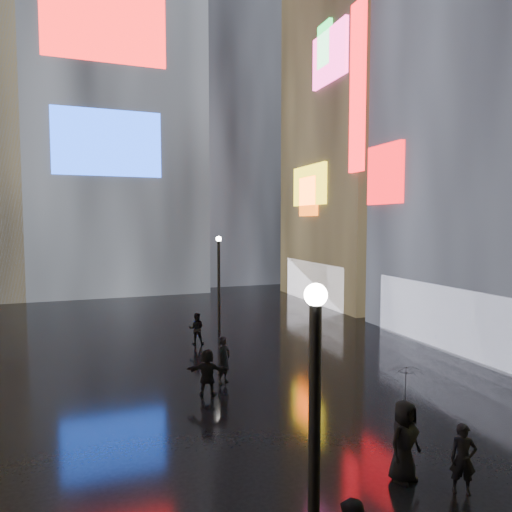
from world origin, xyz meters
TOP-DOWN VIEW (x-y plane):
  - ground at (0.00, 20.00)m, footprint 140.00×140.00m
  - building_right_far at (15.98, 30.00)m, footprint 10.28×12.00m
  - tower_main at (-3.00, 43.97)m, footprint 16.00×14.20m
  - tower_flank_right at (9.00, 46.00)m, footprint 12.00×12.00m
  - lamp_near at (-1.77, 4.93)m, footprint 0.30×0.30m
  - lamp_far at (2.17, 23.92)m, footprint 0.30×0.30m
  - pedestrian_4 at (2.25, 8.21)m, footprint 1.05×0.84m
  - pedestrian_5 at (-0.76, 14.81)m, footprint 1.57×1.01m
  - pedestrian_6 at (0.11, 15.79)m, footprint 0.76×0.73m
  - pedestrian_7 at (0.35, 21.48)m, footprint 0.87×0.76m
  - umbrella_2 at (2.25, 8.21)m, footprint 1.25×1.26m
  - pedestrian_8 at (3.16, 7.36)m, footprint 0.67×0.60m

SIDE VIEW (x-z plane):
  - ground at x=0.00m, z-range 0.00..0.00m
  - pedestrian_7 at x=0.35m, z-range 0.00..1.53m
  - pedestrian_8 at x=3.16m, z-range 0.00..1.54m
  - pedestrian_5 at x=-0.76m, z-range 0.00..1.62m
  - pedestrian_6 at x=0.11m, z-range 0.00..1.75m
  - pedestrian_4 at x=2.25m, z-range 0.00..1.88m
  - umbrella_2 at x=2.25m, z-range 1.88..2.71m
  - lamp_near at x=-1.77m, z-range 0.34..5.54m
  - lamp_far at x=2.17m, z-range 0.34..5.54m
  - building_right_far at x=15.98m, z-range -0.02..27.98m
  - tower_flank_right at x=9.00m, z-range 0.00..34.00m
  - tower_main at x=-3.00m, z-range 0.01..42.01m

